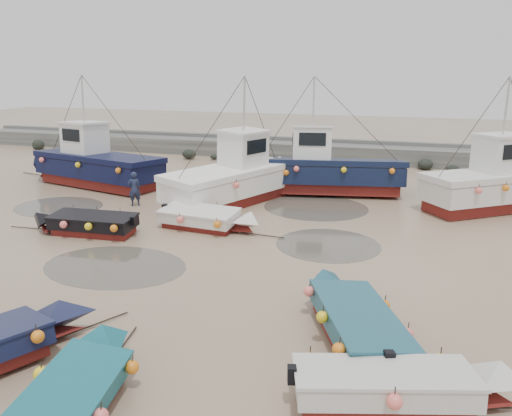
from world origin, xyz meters
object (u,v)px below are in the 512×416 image
(cabin_boat_1, at_px, (237,176))
(person, at_px, (135,206))
(dinghy_3, at_px, (403,385))
(dinghy_4, at_px, (85,221))
(dinghy_2, at_px, (75,386))
(cabin_boat_3, at_px, (494,182))
(dinghy_5, at_px, (207,216))
(dinghy_6, at_px, (352,315))
(cabin_boat_0, at_px, (91,163))
(cabin_boat_2, at_px, (319,170))

(cabin_boat_1, height_order, person, cabin_boat_1)
(dinghy_3, xyz_separation_m, dinghy_4, (-12.83, 7.45, 0.00))
(dinghy_3, bearing_deg, dinghy_2, -88.63)
(dinghy_3, height_order, cabin_boat_3, cabin_boat_3)
(dinghy_5, distance_m, dinghy_6, 9.83)
(dinghy_6, distance_m, cabin_boat_0, 21.00)
(dinghy_2, xyz_separation_m, cabin_boat_3, (9.68, 18.56, 0.82))
(dinghy_3, xyz_separation_m, person, (-13.22, 11.92, -0.55))
(dinghy_5, distance_m, cabin_boat_2, 8.43)
(cabin_boat_3, bearing_deg, dinghy_2, -64.49)
(dinghy_6, bearing_deg, cabin_boat_2, 79.55)
(cabin_boat_3, bearing_deg, cabin_boat_2, -132.19)
(cabin_boat_1, bearing_deg, dinghy_6, -35.03)
(cabin_boat_2, bearing_deg, dinghy_6, -177.16)
(dinghy_3, bearing_deg, dinghy_6, -169.99)
(dinghy_6, relative_size, cabin_boat_2, 0.53)
(dinghy_6, relative_size, person, 3.39)
(dinghy_2, height_order, dinghy_6, same)
(dinghy_2, relative_size, dinghy_6, 0.89)
(dinghy_2, xyz_separation_m, cabin_boat_2, (1.09, 19.35, 0.75))
(dinghy_4, bearing_deg, cabin_boat_3, -65.88)
(cabin_boat_1, bearing_deg, person, -130.73)
(dinghy_3, bearing_deg, cabin_boat_3, 150.96)
(dinghy_6, relative_size, cabin_boat_3, 0.74)
(dinghy_2, relative_size, dinghy_4, 0.89)
(cabin_boat_0, bearing_deg, dinghy_2, -132.35)
(cabin_boat_0, xyz_separation_m, cabin_boat_1, (9.47, -1.06, 0.02))
(dinghy_3, distance_m, dinghy_4, 14.84)
(cabin_boat_3, bearing_deg, person, -111.61)
(dinghy_6, xyz_separation_m, cabin_boat_0, (-16.76, 12.63, 0.76))
(cabin_boat_2, height_order, cabin_boat_3, same)
(dinghy_4, distance_m, cabin_boat_1, 7.99)
(dinghy_5, xyz_separation_m, person, (-4.92, 2.35, -0.56))
(dinghy_5, bearing_deg, dinghy_3, 45.58)
(dinghy_2, height_order, dinghy_3, same)
(cabin_boat_1, xyz_separation_m, person, (-4.59, -2.29, -1.33))
(dinghy_5, xyz_separation_m, cabin_boat_2, (3.26, 7.73, 0.76))
(dinghy_2, relative_size, dinghy_3, 0.90)
(cabin_boat_0, distance_m, cabin_boat_3, 21.68)
(dinghy_4, bearing_deg, cabin_boat_1, -36.71)
(dinghy_6, bearing_deg, dinghy_3, -87.64)
(dinghy_2, xyz_separation_m, dinghy_6, (4.80, 4.68, -0.02))
(dinghy_2, xyz_separation_m, cabin_boat_1, (-2.49, 16.25, 0.76))
(cabin_boat_3, bearing_deg, dinghy_6, -56.31)
(dinghy_5, relative_size, cabin_boat_1, 0.55)
(dinghy_3, distance_m, cabin_boat_0, 23.70)
(dinghy_2, bearing_deg, dinghy_6, 33.77)
(cabin_boat_0, bearing_deg, cabin_boat_3, -73.69)
(cabin_boat_2, bearing_deg, cabin_boat_0, 87.56)
(cabin_boat_0, height_order, person, cabin_boat_0)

